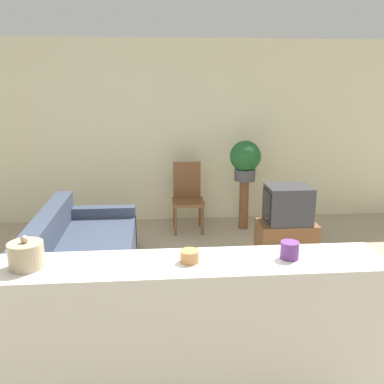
# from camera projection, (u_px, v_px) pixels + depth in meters

# --- Properties ---
(ground_plane) EXTENTS (14.00, 14.00, 0.00)m
(ground_plane) POSITION_uv_depth(u_px,v_px,m) (172.00, 351.00, 3.44)
(ground_plane) COLOR tan
(wall_back) EXTENTS (9.00, 0.06, 2.70)m
(wall_back) POSITION_uv_depth(u_px,v_px,m) (162.00, 133.00, 6.41)
(wall_back) COLOR beige
(wall_back) RESTS_ON ground_plane
(couch) EXTENTS (0.99, 2.09, 0.75)m
(couch) POSITION_uv_depth(u_px,v_px,m) (81.00, 259.00, 4.58)
(couch) COLOR #384256
(couch) RESTS_ON ground_plane
(tv_stand) EXTENTS (0.71, 0.45, 0.42)m
(tv_stand) POSITION_uv_depth(u_px,v_px,m) (286.00, 238.00, 5.32)
(tv_stand) COLOR brown
(tv_stand) RESTS_ON ground_plane
(television) EXTENTS (0.54, 0.43, 0.46)m
(television) POSITION_uv_depth(u_px,v_px,m) (288.00, 205.00, 5.21)
(television) COLOR #333338
(television) RESTS_ON tv_stand
(wooden_chair) EXTENTS (0.44, 0.44, 0.97)m
(wooden_chair) POSITION_uv_depth(u_px,v_px,m) (187.00, 194.00, 6.14)
(wooden_chair) COLOR brown
(wooden_chair) RESTS_ON ground_plane
(plant_stand) EXTENTS (0.14, 0.14, 0.72)m
(plant_stand) POSITION_uv_depth(u_px,v_px,m) (244.00, 204.00, 6.22)
(plant_stand) COLOR brown
(plant_stand) RESTS_ON ground_plane
(potted_plant) EXTENTS (0.44, 0.44, 0.57)m
(potted_plant) POSITION_uv_depth(u_px,v_px,m) (245.00, 159.00, 6.05)
(potted_plant) COLOR #4C4C51
(potted_plant) RESTS_ON plant_stand
(foreground_counter) EXTENTS (2.58, 0.44, 1.06)m
(foreground_counter) POSITION_uv_depth(u_px,v_px,m) (174.00, 340.00, 2.69)
(foreground_counter) COLOR silver
(foreground_counter) RESTS_ON ground_plane
(decorative_bowl) EXTENTS (0.20, 0.20, 0.20)m
(decorative_bowl) POSITION_uv_depth(u_px,v_px,m) (26.00, 255.00, 2.47)
(decorative_bowl) COLOR tan
(decorative_bowl) RESTS_ON foreground_counter
(candle_jar) EXTENTS (0.12, 0.12, 0.07)m
(candle_jar) POSITION_uv_depth(u_px,v_px,m) (190.00, 256.00, 2.56)
(candle_jar) COLOR #C6844C
(candle_jar) RESTS_ON foreground_counter
(coffee_tin) EXTENTS (0.11, 0.11, 0.11)m
(coffee_tin) POSITION_uv_depth(u_px,v_px,m) (290.00, 250.00, 2.60)
(coffee_tin) COLOR #66337F
(coffee_tin) RESTS_ON foreground_counter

